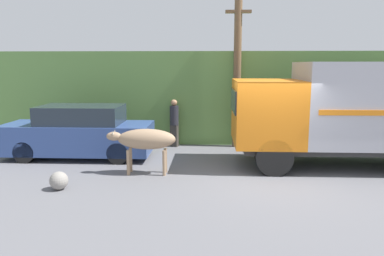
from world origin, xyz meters
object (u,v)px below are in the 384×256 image
object	(u,v)px
parked_suv	(79,133)
pedestrian_on_hill	(174,121)
cargo_truck	(348,109)
brown_cow	(145,140)
utility_pole	(237,69)
roadside_rock	(59,181)

from	to	relation	value
parked_suv	pedestrian_on_hill	distance (m)	3.41
cargo_truck	brown_cow	world-z (taller)	cargo_truck
cargo_truck	utility_pole	size ratio (longest dim) A/B	1.16
parked_suv	roadside_rock	distance (m)	3.23
brown_cow	roadside_rock	size ratio (longest dim) A/B	4.30
brown_cow	roadside_rock	world-z (taller)	brown_cow
cargo_truck	roadside_rock	bearing A→B (deg)	-162.13
pedestrian_on_hill	utility_pole	distance (m)	2.93
parked_suv	brown_cow	bearing A→B (deg)	-35.81
brown_cow	pedestrian_on_hill	size ratio (longest dim) A/B	1.10
roadside_rock	parked_suv	bearing A→B (deg)	100.34
parked_suv	pedestrian_on_hill	bearing A→B (deg)	31.42
cargo_truck	roadside_rock	size ratio (longest dim) A/B	14.35
cargo_truck	parked_suv	distance (m)	8.24
utility_pole	pedestrian_on_hill	bearing A→B (deg)	-176.98
utility_pole	roadside_rock	distance (m)	7.30
parked_suv	utility_pole	xyz separation A→B (m)	(5.15, 1.93, 2.00)
roadside_rock	utility_pole	bearing A→B (deg)	47.87
utility_pole	parked_suv	bearing A→B (deg)	-159.41
utility_pole	roadside_rock	bearing A→B (deg)	-132.13
brown_cow	utility_pole	distance (m)	4.91
parked_suv	utility_pole	world-z (taller)	utility_pole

